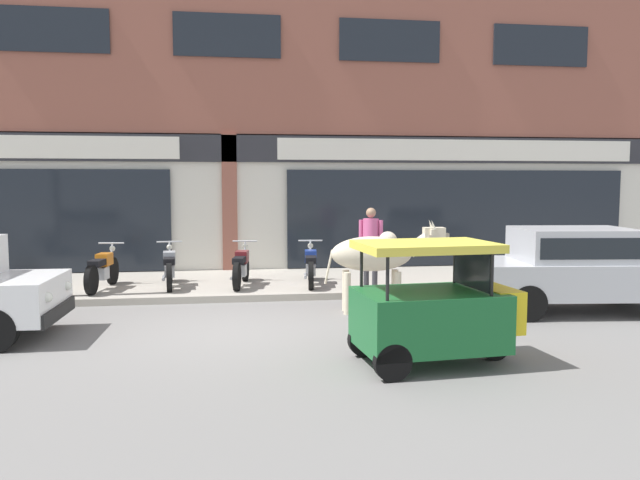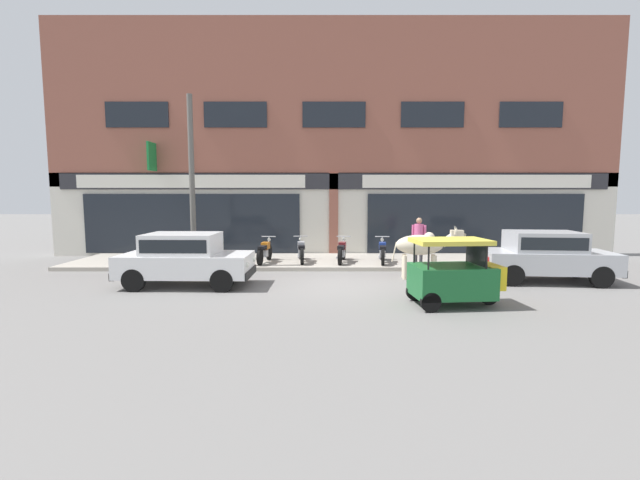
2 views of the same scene
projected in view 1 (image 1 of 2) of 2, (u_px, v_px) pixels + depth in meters
The scene contains 11 objects.
ground_plane at pixel (231, 330), 9.48m from camera, with size 90.00×90.00×0.00m, color slate.
sidewalk at pixel (231, 284), 13.39m from camera, with size 19.00×3.54×0.13m, color #A8A093.
shop_building at pixel (228, 87), 14.98m from camera, with size 23.00×1.40×9.46m.
cow at pixel (377, 255), 10.71m from camera, with size 2.15×0.64×1.61m.
car_1 at pixel (577, 265), 10.76m from camera, with size 3.73×1.96×1.46m.
auto_rickshaw at pixel (434, 312), 7.65m from camera, with size 2.04×1.31×1.52m.
motorcycle_0 at pixel (102, 270), 12.32m from camera, with size 0.55×1.81×0.88m.
motorcycle_1 at pixel (169, 268), 12.64m from camera, with size 0.52×1.81×0.88m.
motorcycle_2 at pixel (241, 267), 12.76m from camera, with size 0.59×1.80×0.88m.
motorcycle_3 at pixel (311, 266), 12.88m from camera, with size 0.54×1.81×0.88m.
pedestrian at pixel (371, 238), 12.62m from camera, with size 0.45×0.32×1.60m.
Camera 1 is at (0.02, -9.41, 2.24)m, focal length 35.00 mm.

